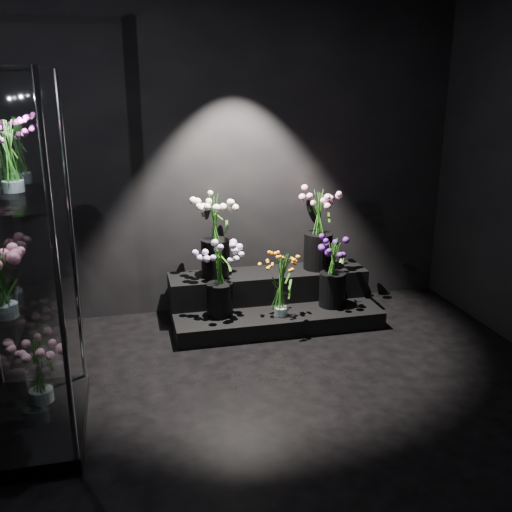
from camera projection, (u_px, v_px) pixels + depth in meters
name	position (u px, v px, depth m)	size (l,w,h in m)	color
floor	(307.00, 417.00, 3.70)	(4.00, 4.00, 0.00)	black
wall_back	(242.00, 160.00, 5.15)	(4.00, 4.00, 0.00)	black
display_riser	(271.00, 300.00, 5.21)	(1.82, 0.81, 0.40)	black
display_case	(16.00, 267.00, 3.22)	(0.59, 0.98, 2.15)	black
bouquet_orange_bells	(281.00, 285.00, 4.83)	(0.29, 0.29, 0.55)	white
bouquet_lilac	(219.00, 274.00, 4.81)	(0.45, 0.45, 0.65)	black
bouquet_purple	(333.00, 269.00, 5.02)	(0.39, 0.39, 0.62)	black
bouquet_cream_roses	(215.00, 228.00, 5.01)	(0.41, 0.41, 0.75)	black
bouquet_pink_roses	(319.00, 226.00, 5.22)	(0.40, 0.40, 0.73)	black
bouquet_case_pink	(2.00, 281.00, 3.07)	(0.30, 0.30, 0.40)	white
bouquet_case_magenta	(10.00, 156.00, 3.20)	(0.25, 0.25, 0.41)	white
bouquet_case_base_pink	(38.00, 371.00, 3.62)	(0.37, 0.37, 0.42)	white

